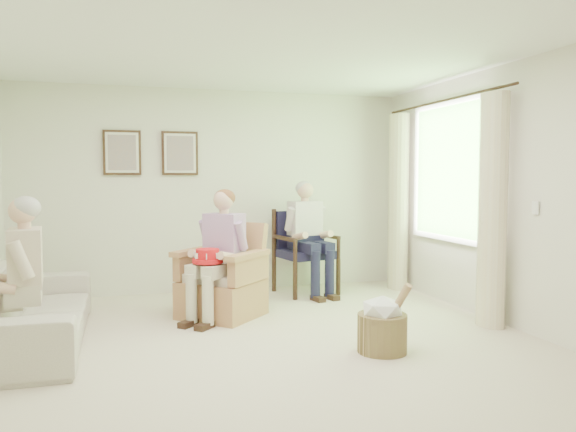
{
  "coord_description": "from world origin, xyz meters",
  "views": [
    {
      "loc": [
        -1.17,
        -4.48,
        1.48
      ],
      "look_at": [
        0.6,
        1.47,
        1.05
      ],
      "focal_mm": 35.0,
      "sensor_mm": 36.0,
      "label": 1
    }
  ],
  "objects_px": {
    "sofa": "(31,308)",
    "wicker_armchair": "(221,287)",
    "person_wicker": "(223,246)",
    "hatbox": "(383,324)",
    "person_dark": "(308,229)",
    "person_sofa": "(19,270)",
    "wood_armchair": "(303,248)",
    "red_hat": "(208,257)"
  },
  "relations": [
    {
      "from": "hatbox",
      "to": "person_wicker",
      "type": "bearing_deg",
      "value": 126.27
    },
    {
      "from": "wicker_armchair",
      "to": "person_wicker",
      "type": "relative_size",
      "value": 0.75
    },
    {
      "from": "red_hat",
      "to": "hatbox",
      "type": "bearing_deg",
      "value": -46.78
    },
    {
      "from": "wood_armchair",
      "to": "hatbox",
      "type": "xyz_separation_m",
      "value": [
        -0.14,
        -2.58,
        -0.33
      ]
    },
    {
      "from": "wicker_armchair",
      "to": "person_wicker",
      "type": "distance_m",
      "value": 0.47
    },
    {
      "from": "sofa",
      "to": "red_hat",
      "type": "height_order",
      "value": "red_hat"
    },
    {
      "from": "person_sofa",
      "to": "wood_armchair",
      "type": "bearing_deg",
      "value": 118.3
    },
    {
      "from": "sofa",
      "to": "hatbox",
      "type": "relative_size",
      "value": 3.66
    },
    {
      "from": "wicker_armchair",
      "to": "red_hat",
      "type": "xyz_separation_m",
      "value": [
        -0.18,
        -0.27,
        0.36
      ]
    },
    {
      "from": "wicker_armchair",
      "to": "hatbox",
      "type": "height_order",
      "value": "wicker_armchair"
    },
    {
      "from": "sofa",
      "to": "hatbox",
      "type": "bearing_deg",
      "value": -110.63
    },
    {
      "from": "wood_armchair",
      "to": "sofa",
      "type": "bearing_deg",
      "value": -164.78
    },
    {
      "from": "wood_armchair",
      "to": "red_hat",
      "type": "distance_m",
      "value": 1.87
    },
    {
      "from": "wicker_armchair",
      "to": "person_wicker",
      "type": "bearing_deg",
      "value": -45.81
    },
    {
      "from": "red_hat",
      "to": "person_wicker",
      "type": "bearing_deg",
      "value": 36.51
    },
    {
      "from": "wood_armchair",
      "to": "person_dark",
      "type": "relative_size",
      "value": 0.74
    },
    {
      "from": "red_hat",
      "to": "hatbox",
      "type": "distance_m",
      "value": 1.92
    },
    {
      "from": "wood_armchair",
      "to": "hatbox",
      "type": "bearing_deg",
      "value": -104.25
    },
    {
      "from": "person_sofa",
      "to": "sofa",
      "type": "bearing_deg",
      "value": 174.26
    },
    {
      "from": "wood_armchair",
      "to": "person_sofa",
      "type": "xyz_separation_m",
      "value": [
        -3.02,
        -2.04,
        0.18
      ]
    },
    {
      "from": "person_wicker",
      "to": "hatbox",
      "type": "relative_size",
      "value": 2.15
    },
    {
      "from": "sofa",
      "to": "wicker_armchair",
      "type": "bearing_deg",
      "value": -73.14
    },
    {
      "from": "wood_armchair",
      "to": "person_sofa",
      "type": "relative_size",
      "value": 0.8
    },
    {
      "from": "sofa",
      "to": "red_hat",
      "type": "relative_size",
      "value": 7.29
    },
    {
      "from": "wicker_armchair",
      "to": "red_hat",
      "type": "distance_m",
      "value": 0.49
    },
    {
      "from": "sofa",
      "to": "person_wicker",
      "type": "relative_size",
      "value": 1.7
    },
    {
      "from": "person_sofa",
      "to": "person_dark",
      "type": "bearing_deg",
      "value": 116.01
    },
    {
      "from": "wicker_armchair",
      "to": "person_sofa",
      "type": "bearing_deg",
      "value": -104.53
    },
    {
      "from": "sofa",
      "to": "person_wicker",
      "type": "xyz_separation_m",
      "value": [
        1.78,
        0.41,
        0.44
      ]
    },
    {
      "from": "wicker_armchair",
      "to": "person_dark",
      "type": "relative_size",
      "value": 0.71
    },
    {
      "from": "wood_armchair",
      "to": "sofa",
      "type": "height_order",
      "value": "wood_armchair"
    },
    {
      "from": "sofa",
      "to": "red_hat",
      "type": "distance_m",
      "value": 1.66
    },
    {
      "from": "person_wicker",
      "to": "person_dark",
      "type": "bearing_deg",
      "value": 80.76
    },
    {
      "from": "sofa",
      "to": "red_hat",
      "type": "xyz_separation_m",
      "value": [
        1.6,
        0.27,
        0.35
      ]
    },
    {
      "from": "person_wicker",
      "to": "person_dark",
      "type": "relative_size",
      "value": 0.95
    },
    {
      "from": "person_dark",
      "to": "hatbox",
      "type": "bearing_deg",
      "value": -104.47
    },
    {
      "from": "wicker_armchair",
      "to": "person_dark",
      "type": "bearing_deg",
      "value": 76.62
    },
    {
      "from": "hatbox",
      "to": "sofa",
      "type": "bearing_deg",
      "value": 159.37
    },
    {
      "from": "person_wicker",
      "to": "person_sofa",
      "type": "relative_size",
      "value": 1.02
    },
    {
      "from": "person_dark",
      "to": "person_sofa",
      "type": "relative_size",
      "value": 1.08
    },
    {
      "from": "red_hat",
      "to": "sofa",
      "type": "bearing_deg",
      "value": -170.27
    },
    {
      "from": "person_wicker",
      "to": "person_sofa",
      "type": "bearing_deg",
      "value": -107.72
    }
  ]
}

